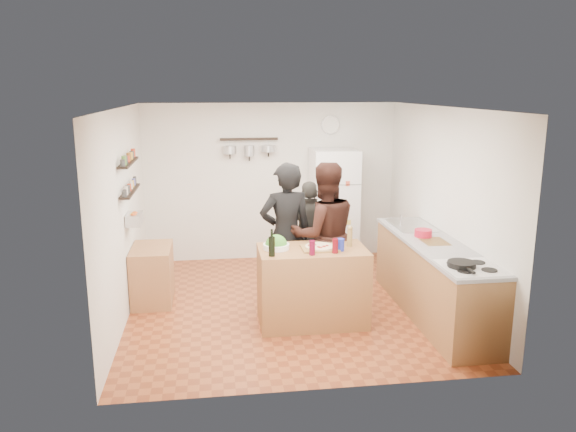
{
  "coord_description": "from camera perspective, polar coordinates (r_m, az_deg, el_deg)",
  "views": [
    {
      "loc": [
        -0.93,
        -6.73,
        2.74
      ],
      "look_at": [
        0.0,
        0.1,
        1.15
      ],
      "focal_mm": 35.0,
      "sensor_mm": 36.0,
      "label": 1
    }
  ],
  "objects": [
    {
      "name": "pizza",
      "position": [
        6.5,
        3.25,
        -3.12
      ],
      "size": [
        0.34,
        0.34,
        0.02
      ],
      "primitive_type": "cylinder",
      "color": "#D3C18B",
      "rests_on": "pizza_board"
    },
    {
      "name": "prep_island",
      "position": [
        6.65,
        2.49,
        -7.1
      ],
      "size": [
        1.25,
        0.72,
        0.91
      ],
      "primitive_type": "cube",
      "color": "brown",
      "rests_on": "floor"
    },
    {
      "name": "salt_canister",
      "position": [
        6.44,
        5.35,
        -2.92
      ],
      "size": [
        0.09,
        0.09,
        0.14
      ],
      "primitive_type": "cylinder",
      "color": "#1B2797",
      "rests_on": "prep_island"
    },
    {
      "name": "spice_shelf_upper",
      "position": [
        7.05,
        -15.91,
        5.25
      ],
      "size": [
        0.12,
        1.0,
        0.02
      ],
      "primitive_type": "cube",
      "color": "black",
      "rests_on": "left_wall"
    },
    {
      "name": "wall_clock",
      "position": [
        9.03,
        4.33,
        9.21
      ],
      "size": [
        0.3,
        0.03,
        0.3
      ],
      "primitive_type": "cylinder",
      "rotation": [
        1.57,
        0.0,
        0.0
      ],
      "color": "silver",
      "rests_on": "back_wall"
    },
    {
      "name": "salad_bowl",
      "position": [
        6.49,
        -1.21,
        -3.1
      ],
      "size": [
        0.3,
        0.3,
        0.06
      ],
      "primitive_type": "cylinder",
      "color": "white",
      "rests_on": "prep_island"
    },
    {
      "name": "fridge",
      "position": [
        8.88,
        4.64,
        0.99
      ],
      "size": [
        0.7,
        0.68,
        1.8
      ],
      "primitive_type": "cube",
      "color": "white",
      "rests_on": "floor"
    },
    {
      "name": "produce_basket",
      "position": [
        7.17,
        -15.33,
        -0.28
      ],
      "size": [
        0.18,
        0.35,
        0.14
      ],
      "primitive_type": "cube",
      "color": "silver",
      "rests_on": "left_wall"
    },
    {
      "name": "counter_run",
      "position": [
        7.1,
        14.56,
        -6.27
      ],
      "size": [
        0.63,
        2.63,
        0.9
      ],
      "primitive_type": "cube",
      "color": "#9E7042",
      "rests_on": "floor"
    },
    {
      "name": "side_table",
      "position": [
        7.52,
        -13.6,
        -5.79
      ],
      "size": [
        0.5,
        0.8,
        0.73
      ],
      "primitive_type": "cube",
      "color": "#A97346",
      "rests_on": "floor"
    },
    {
      "name": "skillet",
      "position": [
        6.1,
        17.22,
        -4.7
      ],
      "size": [
        0.29,
        0.29,
        0.06
      ],
      "primitive_type": "cylinder",
      "color": "black",
      "rests_on": "stove_top"
    },
    {
      "name": "wine_bottle",
      "position": [
        6.2,
        -1.66,
        -3.12
      ],
      "size": [
        0.07,
        0.07,
        0.22
      ],
      "primitive_type": "cylinder",
      "color": "black",
      "rests_on": "prep_island"
    },
    {
      "name": "sink",
      "position": [
        7.72,
        12.39,
        -0.98
      ],
      "size": [
        0.5,
        0.8,
        0.03
      ],
      "primitive_type": "cube",
      "color": "silver",
      "rests_on": "counter_run"
    },
    {
      "name": "pot_rack",
      "position": [
        8.78,
        -3.98,
        7.8
      ],
      "size": [
        0.9,
        0.04,
        0.04
      ],
      "primitive_type": "cube",
      "color": "black",
      "rests_on": "back_wall"
    },
    {
      "name": "stove_top",
      "position": [
        6.13,
        18.13,
        -5.04
      ],
      "size": [
        0.6,
        0.62,
        0.02
      ],
      "primitive_type": "cube",
      "color": "white",
      "rests_on": "counter_run"
    },
    {
      "name": "pepper_mill",
      "position": [
        6.62,
        6.29,
        -2.23
      ],
      "size": [
        0.06,
        0.06,
        0.2
      ],
      "primitive_type": "cylinder",
      "color": "olive",
      "rests_on": "prep_island"
    },
    {
      "name": "person_center",
      "position": [
        7.07,
        3.67,
        -1.95
      ],
      "size": [
        0.96,
        0.78,
        1.84
      ],
      "primitive_type": "imported",
      "rotation": [
        0.0,
        0.0,
        3.24
      ],
      "color": "black",
      "rests_on": "floor"
    },
    {
      "name": "person_left",
      "position": [
        7.05,
        -0.21,
        -1.95
      ],
      "size": [
        0.72,
        0.52,
        1.84
      ],
      "primitive_type": "imported",
      "rotation": [
        0.0,
        0.0,
        3.26
      ],
      "color": "black",
      "rests_on": "floor"
    },
    {
      "name": "wine_glass_near",
      "position": [
        6.25,
        2.47,
        -3.25
      ],
      "size": [
        0.07,
        0.07,
        0.16
      ],
      "primitive_type": "cylinder",
      "color": "#570720",
      "rests_on": "prep_island"
    },
    {
      "name": "person_back",
      "position": [
        7.55,
        2.28,
        -2.2
      ],
      "size": [
        0.91,
        0.42,
        1.53
      ],
      "primitive_type": "imported",
      "rotation": [
        0.0,
        0.0,
        3.09
      ],
      "color": "#2C2B27",
      "rests_on": "floor"
    },
    {
      "name": "room_shell",
      "position": [
        7.33,
        -0.31,
        1.26
      ],
      "size": [
        4.2,
        4.2,
        4.2
      ],
      "color": "brown",
      "rests_on": "ground"
    },
    {
      "name": "spice_shelf_lower",
      "position": [
        7.11,
        -15.74,
        2.46
      ],
      "size": [
        0.12,
        1.0,
        0.02
      ],
      "primitive_type": "cube",
      "color": "black",
      "rests_on": "left_wall"
    },
    {
      "name": "cutting_board",
      "position": [
        7.0,
        14.64,
        -2.6
      ],
      "size": [
        0.3,
        0.4,
        0.02
      ],
      "primitive_type": "cube",
      "color": "olive",
      "rests_on": "counter_run"
    },
    {
      "name": "wine_glass_far",
      "position": [
        6.34,
        4.81,
        -3.05
      ],
      "size": [
        0.07,
        0.07,
        0.16
      ],
      "primitive_type": "cylinder",
      "color": "#5D0811",
      "rests_on": "prep_island"
    },
    {
      "name": "red_bowl",
      "position": [
        7.18,
        13.57,
        -1.69
      ],
      "size": [
        0.22,
        0.22,
        0.09
      ],
      "primitive_type": "cylinder",
      "color": "#B8152F",
      "rests_on": "counter_run"
    },
    {
      "name": "pizza_board",
      "position": [
        6.5,
        3.25,
        -3.28
      ],
      "size": [
        0.42,
        0.34,
        0.02
      ],
      "primitive_type": "cube",
      "color": "olive",
      "rests_on": "prep_island"
    }
  ]
}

